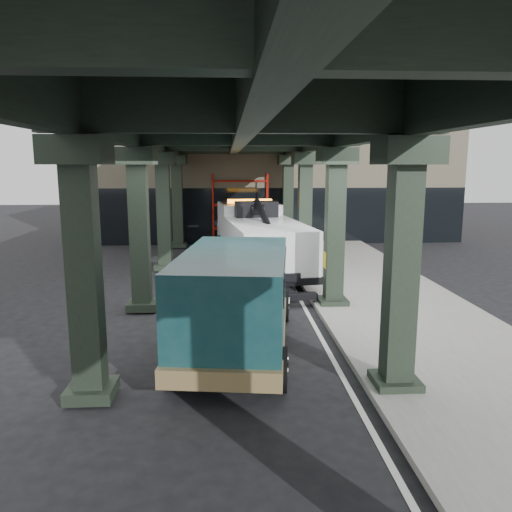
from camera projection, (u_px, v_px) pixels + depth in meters
name	position (u px, v px, depth m)	size (l,w,h in m)	color
ground	(255.00, 329.00, 13.83)	(90.00, 90.00, 0.00)	black
sidewalk	(391.00, 304.00, 16.04)	(5.00, 40.00, 0.15)	gray
lane_stripe	(305.00, 308.00, 15.89)	(0.12, 38.00, 0.01)	silver
viaduct	(238.00, 132.00, 14.78)	(7.40, 32.00, 6.40)	black
building	(268.00, 172.00, 32.86)	(22.00, 10.00, 8.00)	#C6B793
scaffolding	(240.00, 208.00, 27.83)	(3.08, 0.88, 4.00)	#AC170D
tow_truck	(258.00, 236.00, 21.03)	(3.72, 9.68, 3.10)	black
towed_van	(236.00, 298.00, 11.85)	(3.18, 6.52, 2.54)	#10363A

